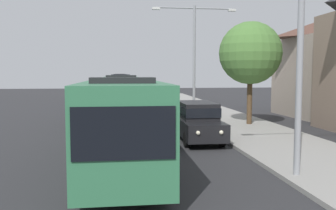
{
  "coord_description": "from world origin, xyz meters",
  "views": [
    {
      "loc": [
        -1.38,
        -2.74,
        3.32
      ],
      "look_at": [
        1.14,
        16.59,
        1.65
      ],
      "focal_mm": 39.65,
      "sensor_mm": 36.0,
      "label": 1
    }
  ],
  "objects_px": {
    "bus_rear": "(120,83)",
    "roadside_tree": "(250,53)",
    "bus_middle": "(121,89)",
    "bus_tail_end": "(120,81)",
    "bus_fourth_in_line": "(120,85)",
    "streetlamp_near": "(302,0)",
    "bus_lead": "(122,119)",
    "bus_second_in_line": "(121,97)",
    "white_suv": "(197,120)",
    "streetlamp_mid": "(194,48)"
  },
  "relations": [
    {
      "from": "bus_rear",
      "to": "roadside_tree",
      "type": "height_order",
      "value": "roadside_tree"
    },
    {
      "from": "bus_middle",
      "to": "bus_tail_end",
      "type": "bearing_deg",
      "value": 90.0
    },
    {
      "from": "bus_fourth_in_line",
      "to": "bus_rear",
      "type": "xyz_separation_m",
      "value": [
        0.0,
        13.25,
        0.0
      ]
    },
    {
      "from": "bus_tail_end",
      "to": "streetlamp_near",
      "type": "height_order",
      "value": "streetlamp_near"
    },
    {
      "from": "bus_lead",
      "to": "bus_second_in_line",
      "type": "distance_m",
      "value": 12.06
    },
    {
      "from": "bus_second_in_line",
      "to": "bus_rear",
      "type": "distance_m",
      "value": 39.49
    },
    {
      "from": "bus_fourth_in_line",
      "to": "bus_rear",
      "type": "distance_m",
      "value": 13.25
    },
    {
      "from": "bus_lead",
      "to": "streetlamp_near",
      "type": "distance_m",
      "value": 7.1
    },
    {
      "from": "bus_fourth_in_line",
      "to": "streetlamp_near",
      "type": "bearing_deg",
      "value": -82.47
    },
    {
      "from": "bus_middle",
      "to": "bus_rear",
      "type": "bearing_deg",
      "value": 90.0
    },
    {
      "from": "white_suv",
      "to": "streetlamp_mid",
      "type": "height_order",
      "value": "streetlamp_mid"
    },
    {
      "from": "streetlamp_mid",
      "to": "roadside_tree",
      "type": "height_order",
      "value": "streetlamp_mid"
    },
    {
      "from": "bus_middle",
      "to": "bus_lead",
      "type": "bearing_deg",
      "value": -90.0
    },
    {
      "from": "bus_lead",
      "to": "streetlamp_mid",
      "type": "height_order",
      "value": "streetlamp_mid"
    },
    {
      "from": "bus_lead",
      "to": "roadside_tree",
      "type": "xyz_separation_m",
      "value": [
        7.96,
        8.92,
        2.87
      ]
    },
    {
      "from": "bus_middle",
      "to": "streetlamp_near",
      "type": "relative_size",
      "value": 1.29
    },
    {
      "from": "bus_tail_end",
      "to": "bus_fourth_in_line",
      "type": "bearing_deg",
      "value": -90.0
    },
    {
      "from": "bus_second_in_line",
      "to": "streetlamp_mid",
      "type": "relative_size",
      "value": 1.42
    },
    {
      "from": "bus_second_in_line",
      "to": "bus_tail_end",
      "type": "bearing_deg",
      "value": 90.0
    },
    {
      "from": "streetlamp_near",
      "to": "roadside_tree",
      "type": "relative_size",
      "value": 1.38
    },
    {
      "from": "white_suv",
      "to": "bus_fourth_in_line",
      "type": "bearing_deg",
      "value": 96.23
    },
    {
      "from": "bus_tail_end",
      "to": "streetlamp_near",
      "type": "relative_size",
      "value": 1.29
    },
    {
      "from": "bus_fourth_in_line",
      "to": "white_suv",
      "type": "distance_m",
      "value": 34.07
    },
    {
      "from": "bus_second_in_line",
      "to": "white_suv",
      "type": "bearing_deg",
      "value": -64.12
    },
    {
      "from": "bus_middle",
      "to": "streetlamp_mid",
      "type": "height_order",
      "value": "streetlamp_mid"
    },
    {
      "from": "streetlamp_mid",
      "to": "roadside_tree",
      "type": "xyz_separation_m",
      "value": [
        2.56,
        -4.83,
        -0.59
      ]
    },
    {
      "from": "bus_tail_end",
      "to": "white_suv",
      "type": "bearing_deg",
      "value": -86.51
    },
    {
      "from": "bus_middle",
      "to": "white_suv",
      "type": "height_order",
      "value": "bus_middle"
    },
    {
      "from": "bus_second_in_line",
      "to": "bus_rear",
      "type": "bearing_deg",
      "value": 90.0
    },
    {
      "from": "bus_lead",
      "to": "roadside_tree",
      "type": "distance_m",
      "value": 12.3
    },
    {
      "from": "bus_second_in_line",
      "to": "roadside_tree",
      "type": "bearing_deg",
      "value": -21.52
    },
    {
      "from": "bus_lead",
      "to": "bus_rear",
      "type": "height_order",
      "value": "same"
    },
    {
      "from": "bus_second_in_line",
      "to": "bus_fourth_in_line",
      "type": "height_order",
      "value": "same"
    },
    {
      "from": "bus_fourth_in_line",
      "to": "streetlamp_mid",
      "type": "xyz_separation_m",
      "value": [
        5.4,
        -24.55,
        3.46
      ]
    },
    {
      "from": "bus_tail_end",
      "to": "streetlamp_mid",
      "type": "height_order",
      "value": "streetlamp_mid"
    },
    {
      "from": "bus_lead",
      "to": "streetlamp_near",
      "type": "height_order",
      "value": "streetlamp_near"
    },
    {
      "from": "bus_tail_end",
      "to": "bus_second_in_line",
      "type": "bearing_deg",
      "value": -90.0
    },
    {
      "from": "bus_middle",
      "to": "roadside_tree",
      "type": "xyz_separation_m",
      "value": [
        7.96,
        -16.48,
        2.87
      ]
    },
    {
      "from": "bus_fourth_in_line",
      "to": "streetlamp_near",
      "type": "xyz_separation_m",
      "value": [
        5.4,
        -40.85,
        3.84
      ]
    },
    {
      "from": "bus_lead",
      "to": "streetlamp_mid",
      "type": "bearing_deg",
      "value": 68.57
    },
    {
      "from": "bus_middle",
      "to": "roadside_tree",
      "type": "height_order",
      "value": "roadside_tree"
    },
    {
      "from": "bus_middle",
      "to": "streetlamp_mid",
      "type": "xyz_separation_m",
      "value": [
        5.4,
        -11.65,
        3.46
      ]
    },
    {
      "from": "bus_lead",
      "to": "streetlamp_mid",
      "type": "relative_size",
      "value": 1.29
    },
    {
      "from": "white_suv",
      "to": "bus_rear",
      "type": "bearing_deg",
      "value": 94.49
    },
    {
      "from": "bus_second_in_line",
      "to": "bus_middle",
      "type": "height_order",
      "value": "same"
    },
    {
      "from": "bus_second_in_line",
      "to": "white_suv",
      "type": "xyz_separation_m",
      "value": [
        3.7,
        -7.62,
        -0.66
      ]
    },
    {
      "from": "white_suv",
      "to": "bus_tail_end",
      "type": "bearing_deg",
      "value": 93.49
    },
    {
      "from": "bus_rear",
      "to": "bus_tail_end",
      "type": "relative_size",
      "value": 1.04
    },
    {
      "from": "bus_rear",
      "to": "streetlamp_mid",
      "type": "bearing_deg",
      "value": -81.87
    },
    {
      "from": "bus_rear",
      "to": "streetlamp_near",
      "type": "relative_size",
      "value": 1.34
    }
  ]
}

